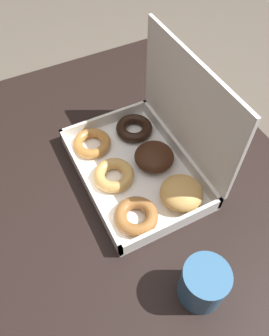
% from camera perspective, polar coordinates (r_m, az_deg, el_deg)
% --- Properties ---
extents(ground_plane, '(8.00, 8.00, 0.00)m').
position_cam_1_polar(ground_plane, '(1.39, -2.43, -19.87)').
color(ground_plane, '#6B6054').
extents(dining_table, '(0.99, 0.85, 0.71)m').
position_cam_1_polar(dining_table, '(0.83, -3.85, -7.58)').
color(dining_table, black).
rests_on(dining_table, ground_plane).
extents(donut_box, '(0.34, 0.25, 0.27)m').
position_cam_1_polar(donut_box, '(0.73, 2.46, 1.86)').
color(donut_box, white).
rests_on(donut_box, dining_table).
extents(coffee_mug, '(0.08, 0.08, 0.09)m').
position_cam_1_polar(coffee_mug, '(0.61, 11.91, -19.06)').
color(coffee_mug, teal).
rests_on(coffee_mug, dining_table).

